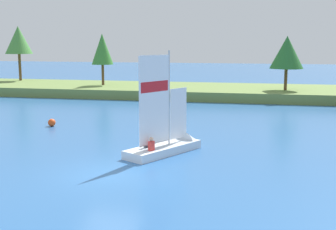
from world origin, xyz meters
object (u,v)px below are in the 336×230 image
object	(u,v)px
channel_buoy	(52,123)
shoreline_tree_left	(18,40)
shoreline_tree_centre	(287,52)
shoreline_tree_midleft	(102,49)
sailboat	(173,142)

from	to	relation	value
channel_buoy	shoreline_tree_left	bearing A→B (deg)	124.21
shoreline_tree_centre	shoreline_tree_midleft	bearing A→B (deg)	176.41
shoreline_tree_midleft	shoreline_tree_centre	world-z (taller)	shoreline_tree_midleft
shoreline_tree_midleft	shoreline_tree_centre	distance (m)	19.57
shoreline_tree_left	shoreline_tree_centre	size ratio (longest dim) A/B	1.25
shoreline_tree_left	sailboat	size ratio (longest dim) A/B	1.16
shoreline_tree_left	channel_buoy	size ratio (longest dim) A/B	12.86
sailboat	shoreline_tree_left	bearing A→B (deg)	71.81
shoreline_tree_left	shoreline_tree_midleft	xyz separation A→B (m)	(12.04, -3.44, -0.99)
shoreline_tree_midleft	sailboat	size ratio (longest dim) A/B	0.98
shoreline_tree_centre	sailboat	xyz separation A→B (m)	(-6.88, -22.74, -4.22)
shoreline_tree_midleft	channel_buoy	bearing A→B (deg)	-80.43
shoreline_tree_midleft	channel_buoy	world-z (taller)	shoreline_tree_midleft
shoreline_tree_centre	sailboat	distance (m)	24.13
shoreline_tree_left	shoreline_tree_centre	xyz separation A→B (m)	(31.57, -4.67, -1.21)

